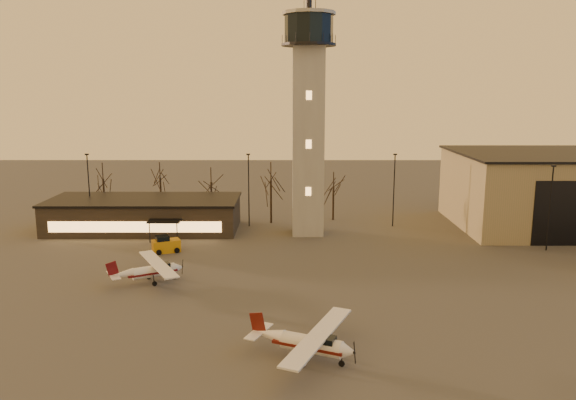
{
  "coord_description": "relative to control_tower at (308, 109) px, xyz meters",
  "views": [
    {
      "loc": [
        -2.49,
        -42.03,
        18.53
      ],
      "look_at": [
        -2.56,
        13.0,
        7.81
      ],
      "focal_mm": 35.0,
      "sensor_mm": 36.0,
      "label": 1
    }
  ],
  "objects": [
    {
      "name": "hangar",
      "position": [
        36.0,
        3.98,
        -11.17
      ],
      "size": [
        30.6,
        20.6,
        10.3
      ],
      "color": "#8D7B5C",
      "rests_on": "ground"
    },
    {
      "name": "control_tower",
      "position": [
        0.0,
        0.0,
        0.0
      ],
      "size": [
        6.8,
        6.8,
        32.6
      ],
      "color": "gray",
      "rests_on": "ground"
    },
    {
      "name": "tree_row",
      "position": [
        -13.7,
        9.16,
        -10.39
      ],
      "size": [
        37.2,
        9.2,
        8.8
      ],
      "color": "black",
      "rests_on": "ground"
    },
    {
      "name": "cessna_rear",
      "position": [
        -15.65,
        -19.27,
        -15.39
      ],
      "size": [
        7.87,
        9.29,
        2.73
      ],
      "rotation": [
        0.0,
        0.0,
        0.49
      ],
      "color": "silver",
      "rests_on": "ground"
    },
    {
      "name": "service_cart",
      "position": [
        -16.86,
        -8.83,
        -15.57
      ],
      "size": [
        3.53,
        2.92,
        1.98
      ],
      "rotation": [
        0.0,
        0.0,
        0.42
      ],
      "color": "#C2800B",
      "rests_on": "ground"
    },
    {
      "name": "terminal",
      "position": [
        -21.99,
        1.98,
        -14.17
      ],
      "size": [
        25.4,
        12.2,
        4.3
      ],
      "color": "black",
      "rests_on": "ground"
    },
    {
      "name": "light_poles",
      "position": [
        0.5,
        1.0,
        -10.92
      ],
      "size": [
        58.5,
        12.25,
        10.14
      ],
      "color": "black",
      "rests_on": "ground"
    },
    {
      "name": "cessna_front",
      "position": [
        -0.77,
        -35.72,
        -15.33
      ],
      "size": [
        8.49,
        10.21,
        2.92
      ],
      "rotation": [
        0.0,
        0.0,
        -0.41
      ],
      "color": "silver",
      "rests_on": "ground"
    },
    {
      "name": "ground",
      "position": [
        0.0,
        -30.0,
        -16.33
      ],
      "size": [
        220.0,
        220.0,
        0.0
      ],
      "primitive_type": "plane",
      "color": "#3D3B38",
      "rests_on": "ground"
    }
  ]
}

